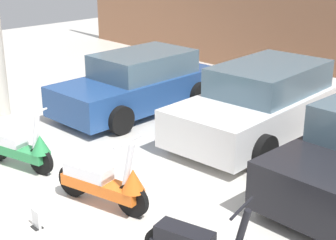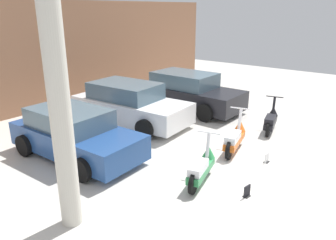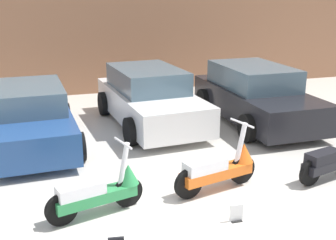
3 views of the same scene
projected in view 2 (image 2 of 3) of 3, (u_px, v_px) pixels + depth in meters
ground_plane at (257, 166)px, 8.19m from camera, size 28.00×28.00×0.00m
wall_back at (52, 55)px, 12.54m from camera, size 19.60×0.12×4.05m
scooter_front_left at (202, 166)px, 7.40m from camera, size 1.49×0.68×1.06m
scooter_front_right at (235, 137)px, 9.01m from camera, size 1.57×0.69×1.11m
scooter_front_center at (271, 120)px, 10.47m from camera, size 1.47×0.66×1.04m
car_rear_left at (75, 134)px, 8.61m from camera, size 1.93×3.82×1.28m
car_rear_center at (130, 104)px, 11.09m from camera, size 2.19×4.18×1.38m
car_rear_right at (188, 92)px, 12.67m from camera, size 2.01×4.14×1.41m
placard_near_left_scooter at (247, 192)px, 6.85m from camera, size 0.20×0.14×0.26m
placard_near_right_scooter at (267, 158)px, 8.37m from camera, size 0.20×0.13×0.26m
support_column_side at (61, 119)px, 5.41m from camera, size 0.37×0.37×4.05m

